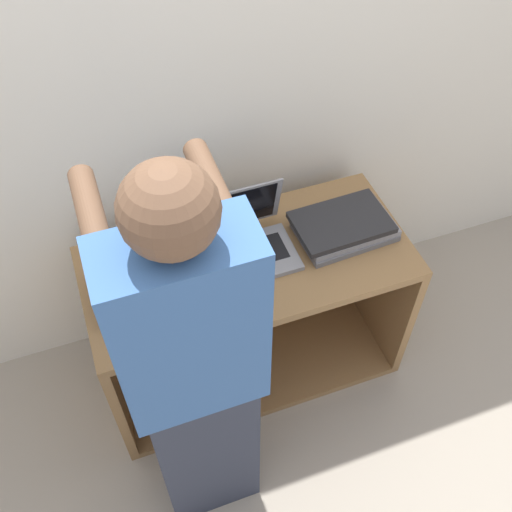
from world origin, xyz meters
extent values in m
plane|color=#9E9384|center=(0.00, 0.00, 0.00)|extent=(12.00, 12.00, 0.00)
cube|color=silver|center=(0.00, 0.69, 1.20)|extent=(8.00, 0.05, 2.40)
cube|color=olive|center=(0.00, 0.29, 0.71)|extent=(1.25, 0.59, 0.04)
cube|color=olive|center=(0.00, 0.29, 0.02)|extent=(1.25, 0.59, 0.04)
cube|color=olive|center=(-0.61, 0.29, 0.36)|extent=(0.04, 0.59, 0.65)
cube|color=olive|center=(0.61, 0.29, 0.36)|extent=(0.04, 0.59, 0.65)
cube|color=olive|center=(0.00, 0.57, 0.36)|extent=(1.18, 0.04, 0.65)
cube|color=gray|center=(0.00, 0.29, 0.73)|extent=(0.36, 0.24, 0.02)
cube|color=black|center=(0.00, 0.30, 0.75)|extent=(0.30, 0.13, 0.00)
cube|color=gray|center=(0.00, 0.44, 0.86)|extent=(0.36, 0.06, 0.23)
cube|color=black|center=(0.00, 0.44, 0.86)|extent=(0.32, 0.05, 0.20)
cube|color=gray|center=(-0.39, 0.29, 0.74)|extent=(0.37, 0.25, 0.03)
cube|color=gray|center=(-0.40, 0.29, 0.76)|extent=(0.37, 0.24, 0.03)
cube|color=slate|center=(-0.39, 0.30, 0.79)|extent=(0.36, 0.24, 0.03)
cube|color=#B7B7BC|center=(-0.40, 0.29, 0.81)|extent=(0.37, 0.24, 0.03)
cube|color=slate|center=(0.40, 0.29, 0.74)|extent=(0.37, 0.25, 0.03)
cube|color=gray|center=(0.40, 0.30, 0.76)|extent=(0.37, 0.25, 0.03)
cube|color=#232326|center=(0.38, 0.30, 0.79)|extent=(0.37, 0.25, 0.03)
cube|color=#2D3342|center=(-0.34, -0.20, 0.41)|extent=(0.34, 0.20, 0.82)
cube|color=#38609E|center=(-0.34, -0.20, 1.14)|extent=(0.40, 0.20, 0.65)
sphere|color=brown|center=(-0.34, -0.20, 1.58)|extent=(0.22, 0.22, 0.22)
cylinder|color=brown|center=(-0.50, 0.06, 1.37)|extent=(0.07, 0.32, 0.07)
cylinder|color=brown|center=(-0.18, 0.06, 1.37)|extent=(0.07, 0.32, 0.07)
cube|color=red|center=(-0.39, 0.23, 0.83)|extent=(0.06, 0.02, 0.01)
camera|label=1|loc=(-0.47, -1.08, 2.46)|focal=42.00mm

